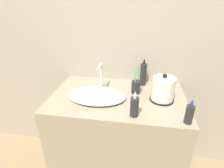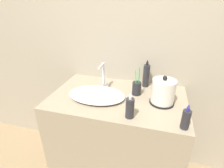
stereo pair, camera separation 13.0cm
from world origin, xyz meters
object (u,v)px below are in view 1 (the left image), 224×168
at_px(lotion_bottle, 161,84).
at_px(shampoo_bottle, 189,114).
at_px(toothbrush_cup, 136,87).
at_px(faucet, 102,75).
at_px(mouthwash_bottle, 143,74).
at_px(electric_kettle, 163,90).
at_px(hand_cream_bottle, 134,106).

bearing_deg(lotion_bottle, shampoo_bottle, -74.38).
height_order(toothbrush_cup, shampoo_bottle, toothbrush_cup).
relative_size(faucet, mouthwash_bottle, 0.93).
relative_size(faucet, shampoo_bottle, 1.34).
height_order(lotion_bottle, shampoo_bottle, shampoo_bottle).
xyz_separation_m(shampoo_bottle, mouthwash_bottle, (-0.27, 0.49, 0.04)).
height_order(faucet, electric_kettle, faucet).
bearing_deg(shampoo_bottle, toothbrush_cup, 134.93).
bearing_deg(electric_kettle, shampoo_bottle, -62.04).
height_order(faucet, shampoo_bottle, faucet).
bearing_deg(faucet, hand_cream_bottle, -50.46).
bearing_deg(hand_cream_bottle, faucet, 129.54).
bearing_deg(toothbrush_cup, shampoo_bottle, -45.07).
xyz_separation_m(electric_kettle, toothbrush_cup, (-0.19, 0.08, -0.03)).
height_order(electric_kettle, lotion_bottle, electric_kettle).
bearing_deg(mouthwash_bottle, faucet, -158.90).
relative_size(faucet, hand_cream_bottle, 1.24).
xyz_separation_m(faucet, lotion_bottle, (0.48, 0.07, -0.07)).
distance_m(lotion_bottle, hand_cream_bottle, 0.46).
relative_size(lotion_bottle, mouthwash_bottle, 0.54).
height_order(lotion_bottle, mouthwash_bottle, mouthwash_bottle).
height_order(shampoo_bottle, hand_cream_bottle, hand_cream_bottle).
distance_m(electric_kettle, shampoo_bottle, 0.28).
height_order(lotion_bottle, hand_cream_bottle, hand_cream_bottle).
height_order(faucet, mouthwash_bottle, mouthwash_bottle).
relative_size(toothbrush_cup, hand_cream_bottle, 1.30).
bearing_deg(shampoo_bottle, mouthwash_bottle, 119.18).
height_order(toothbrush_cup, mouthwash_bottle, mouthwash_bottle).
xyz_separation_m(mouthwash_bottle, hand_cream_bottle, (-0.05, -0.47, -0.03)).
xyz_separation_m(shampoo_bottle, hand_cream_bottle, (-0.32, 0.02, 0.01)).
bearing_deg(electric_kettle, faucet, 166.62).
xyz_separation_m(faucet, hand_cream_bottle, (0.28, -0.34, -0.05)).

